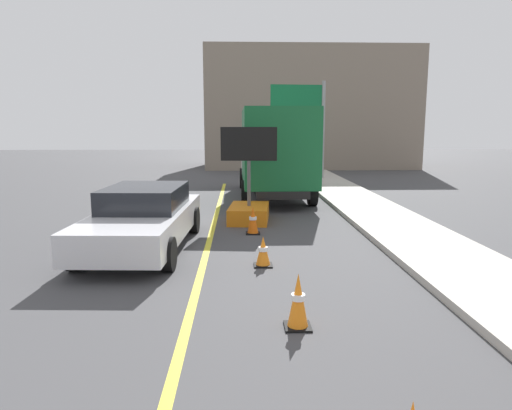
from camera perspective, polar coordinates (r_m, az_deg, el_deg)
The scene contains 9 objects.
lane_center_stripe at distance 5.15m, azimuth -10.72°, elevation -21.92°, with size 0.14×36.00×0.01m, color yellow.
arrow_board_trailer at distance 13.38m, azimuth -0.87°, elevation 0.04°, with size 1.60×1.90×2.70m.
box_truck at distance 17.90m, azimuth 2.27°, elevation 6.70°, with size 2.66×7.58×3.34m.
pickup_car at distance 10.61m, azimuth -13.66°, elevation -1.53°, with size 2.19×5.04×1.38m.
highway_guide_sign at distance 23.87m, azimuth 6.43°, elevation 11.20°, with size 2.78×0.35×5.00m.
far_building_block at distance 33.00m, azimuth 6.41°, elevation 11.56°, with size 13.91×6.73×7.83m, color gray.
traffic_cone_mid_lane at distance 6.37m, azimuth 5.20°, elevation -11.70°, with size 0.36×0.36×0.76m.
traffic_cone_far_lane at distance 9.08m, azimuth 0.88°, elevation -5.73°, with size 0.36×0.36×0.60m.
traffic_cone_curbside at distance 11.79m, azimuth -0.39°, elevation -1.90°, with size 0.36×0.36×0.71m.
Camera 1 is at (0.73, 1.66, 2.67)m, focal length 32.50 mm.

